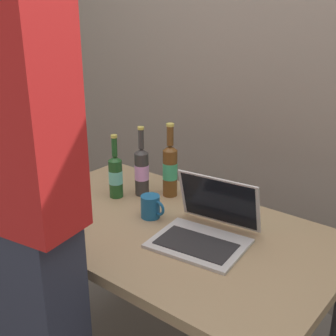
{
  "coord_description": "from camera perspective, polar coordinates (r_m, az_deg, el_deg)",
  "views": [
    {
      "loc": [
        1.0,
        -1.22,
        1.57
      ],
      "look_at": [
        0.01,
        0.0,
        0.98
      ],
      "focal_mm": 47.47,
      "sensor_mm": 36.0,
      "label": 1
    }
  ],
  "objects": [
    {
      "name": "desk",
      "position": [
        1.84,
        -0.32,
        -9.88
      ],
      "size": [
        1.37,
        0.81,
        0.73
      ],
      "color": "#9E8460",
      "rests_on": "ground"
    },
    {
      "name": "coffee_mug",
      "position": [
        1.84,
        -2.2,
        -4.98
      ],
      "size": [
        0.11,
        0.08,
        0.1
      ],
      "color": "#19598C",
      "rests_on": "desk"
    },
    {
      "name": "beer_bottle_amber",
      "position": [
        2.01,
        0.27,
        -0.06
      ],
      "size": [
        0.07,
        0.07,
        0.34
      ],
      "color": "brown",
      "rests_on": "desk"
    },
    {
      "name": "beer_bottle_brown",
      "position": [
        2.03,
        -3.4,
        -0.27
      ],
      "size": [
        0.07,
        0.07,
        0.32
      ],
      "color": "#333333",
      "rests_on": "desk"
    },
    {
      "name": "beer_bottle_green",
      "position": [
        2.02,
        -6.74,
        -0.87
      ],
      "size": [
        0.06,
        0.06,
        0.29
      ],
      "color": "#1E5123",
      "rests_on": "desk"
    },
    {
      "name": "person_figure",
      "position": [
        1.41,
        -18.49,
        -6.82
      ],
      "size": [
        0.43,
        0.31,
        1.84
      ],
      "color": "#2D3347",
      "rests_on": "ground"
    },
    {
      "name": "laptop",
      "position": [
        1.69,
        4.9,
        -7.61
      ],
      "size": [
        0.37,
        0.36,
        0.22
      ],
      "color": "#B7BABC",
      "rests_on": "desk"
    },
    {
      "name": "back_wall",
      "position": [
        2.35,
        13.91,
        13.38
      ],
      "size": [
        6.0,
        0.1,
        2.6
      ],
      "primitive_type": "cube",
      "color": "gray",
      "rests_on": "ground"
    }
  ]
}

